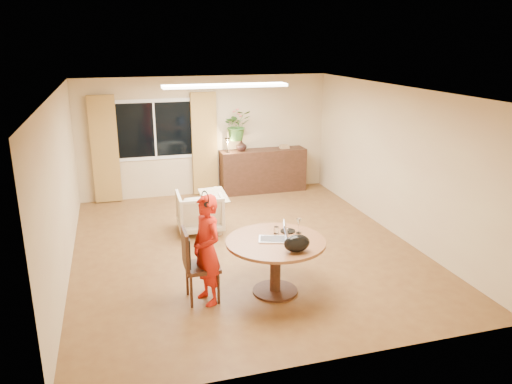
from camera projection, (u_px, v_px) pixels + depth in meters
floor at (244, 247)px, 8.38m from camera, size 6.50×6.50×0.00m
ceiling at (243, 90)px, 7.62m from camera, size 6.50×6.50×0.00m
wall_back at (206, 136)px, 10.98m from camera, size 5.50×0.00×5.50m
wall_left at (61, 186)px, 7.26m from camera, size 0.00×6.50×6.50m
wall_right at (395, 161)px, 8.73m from camera, size 0.00×6.50×6.50m
window at (155, 130)px, 10.61m from camera, size 1.70×0.03×1.30m
curtain_left at (105, 150)px, 10.37m from camera, size 0.55×0.08×2.25m
curtain_right at (205, 144)px, 10.93m from camera, size 0.55×0.08×2.25m
ceiling_panel at (225, 86)px, 8.73m from camera, size 2.20×0.35×0.05m
dining_table at (276, 252)px, 6.72m from camera, size 1.35×1.35×0.77m
dining_chair at (202, 265)px, 6.56m from camera, size 0.48×0.44×1.01m
child at (207, 250)px, 6.44m from camera, size 0.62×0.50×1.47m
laptop at (273, 231)px, 6.65m from camera, size 0.46×0.37×0.26m
tumbler at (276, 230)px, 6.89m from camera, size 0.07×0.07×0.10m
wine_glass at (299, 226)px, 6.89m from camera, size 0.08×0.08×0.22m
pot_lid at (288, 231)px, 6.97m from camera, size 0.22×0.22×0.03m
handbag at (297, 243)px, 6.28m from camera, size 0.38×0.27×0.23m
armchair at (200, 211)px, 9.00m from camera, size 0.81×0.83×0.73m
throw at (214, 192)px, 8.87m from camera, size 0.50×0.59×0.03m
sideboard at (263, 171)px, 11.33m from camera, size 1.94×0.47×0.97m
vase at (241, 146)px, 11.02m from camera, size 0.30×0.30×0.25m
bouquet at (237, 125)px, 10.86m from camera, size 0.64×0.56×0.66m
book_stack at (284, 146)px, 11.31m from camera, size 0.23×0.18×0.09m
desk_lamp at (228, 145)px, 10.88m from camera, size 0.16×0.16×0.33m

